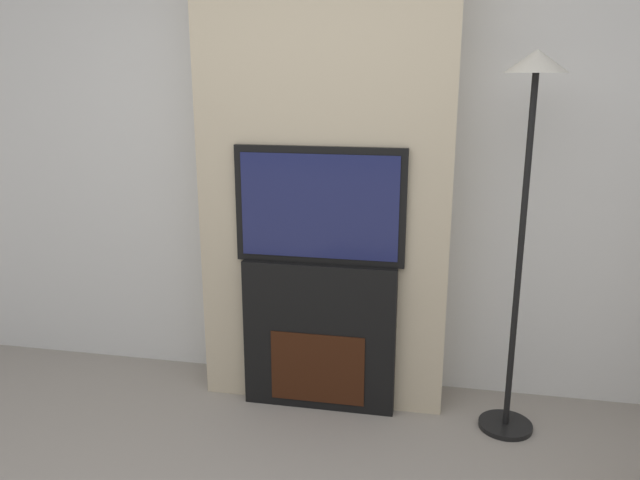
{
  "coord_description": "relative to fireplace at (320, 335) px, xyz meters",
  "views": [
    {
      "loc": [
        0.59,
        -1.31,
        1.74
      ],
      "look_at": [
        0.0,
        1.68,
        0.92
      ],
      "focal_mm": 35.0,
      "sensor_mm": 36.0,
      "label": 1
    }
  ],
  "objects": [
    {
      "name": "fireplace",
      "position": [
        0.0,
        0.0,
        0.0
      ],
      "size": [
        0.8,
        0.15,
        0.8
      ],
      "color": "black",
      "rests_on": "ground_plane"
    },
    {
      "name": "television",
      "position": [
        0.0,
        -0.0,
        0.7
      ],
      "size": [
        0.86,
        0.07,
        0.59
      ],
      "color": "black",
      "rests_on": "fireplace"
    },
    {
      "name": "floor_lamp",
      "position": [
        0.97,
        -0.05,
        0.98
      ],
      "size": [
        0.28,
        0.28,
        1.84
      ],
      "color": "black",
      "rests_on": "ground_plane"
    },
    {
      "name": "chimney_breast",
      "position": [
        0.0,
        0.16,
        0.95
      ],
      "size": [
        1.29,
        0.32,
        2.7
      ],
      "color": "#BCAD8E",
      "rests_on": "ground_plane"
    },
    {
      "name": "wall_back",
      "position": [
        0.0,
        0.35,
        0.95
      ],
      "size": [
        6.0,
        0.06,
        2.7
      ],
      "color": "silver",
      "rests_on": "ground_plane"
    }
  ]
}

